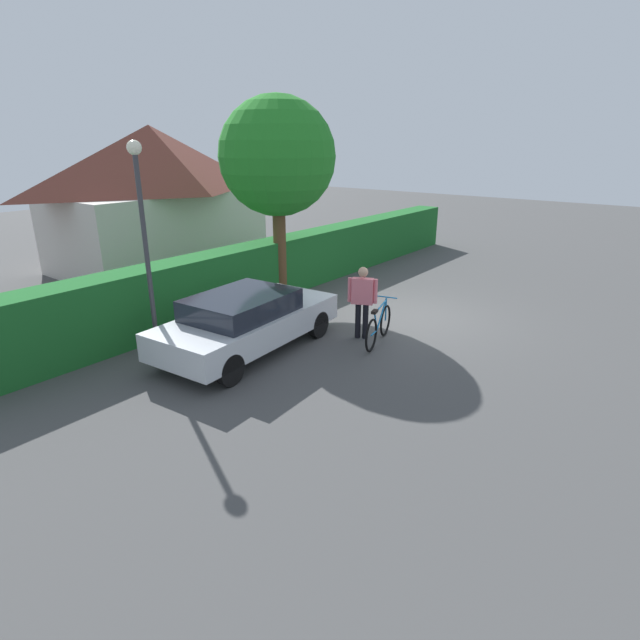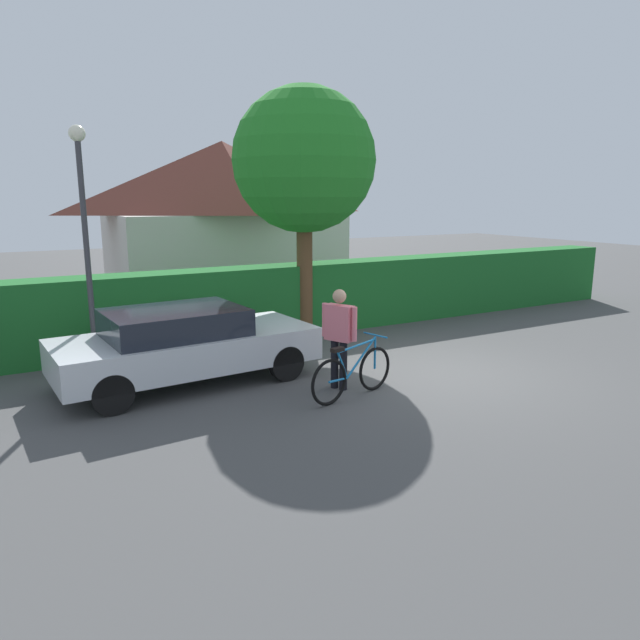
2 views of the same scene
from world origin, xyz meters
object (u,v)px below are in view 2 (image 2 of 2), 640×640
Objects in this scene: street_lamp at (84,217)px; person_rider at (339,331)px; bicycle at (353,373)px; parked_car_near at (184,343)px; tree_kerbside at (304,162)px.

person_rider is at bearing -42.11° from street_lamp.
person_rider reaches higher than bicycle.
person_rider is (2.14, -1.52, 0.28)m from parked_car_near.
street_lamp is (-3.34, 3.51, 2.39)m from bicycle.
person_rider is at bearing -35.47° from parked_car_near.
street_lamp is at bearing 137.89° from person_rider.
tree_kerbside is (3.40, 2.09, 3.18)m from parked_car_near.
person_rider is at bearing 86.67° from bicycle.
parked_car_near is at bearing 136.63° from bicycle.
street_lamp is 0.79× the size of tree_kerbside.
bicycle is at bearing -107.55° from tree_kerbside.
parked_car_near is 5.10m from tree_kerbside.
parked_car_near is 2.86m from street_lamp.
tree_kerbside is at bearing 72.45° from bicycle.
bicycle is 5.40m from street_lamp.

